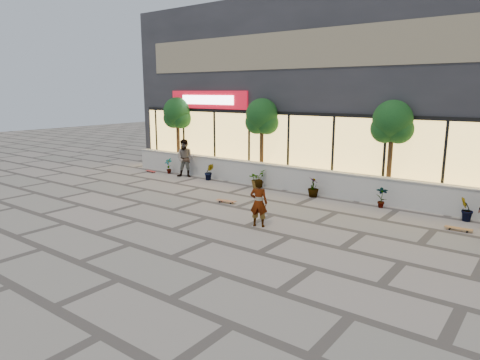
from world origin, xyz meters
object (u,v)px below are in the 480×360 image
Objects in this scene: skater_center at (259,203)px; skateboard_right_near at (459,228)px; tree_midwest at (262,119)px; tree_mideast at (392,124)px; skateboard_center at (226,201)px; skateboard_left at (151,171)px; tree_west at (177,115)px; skater_left at (185,158)px.

skateboard_right_near is (5.20, 3.32, -0.70)m from skater_center.
tree_midwest reaches higher than skater_center.
tree_mideast is (6.00, 0.00, 0.00)m from tree_midwest.
tree_mideast is at bearing 32.37° from skateboard_center.
skateboard_left is (-9.82, 4.20, -0.71)m from skater_center.
tree_mideast is 4.71× the size of skateboard_center.
tree_mideast is at bearing 0.00° from tree_west.
skater_left is 2.53m from skateboard_left.
tree_midwest is 7.30m from skater_center.
skateboard_center reaches higher than skateboard_left.
tree_midwest is at bearing -75.81° from skater_center.
tree_midwest is 4.71× the size of skateboard_center.
tree_mideast is 9.94m from skater_left.
skateboard_left is 0.88× the size of skateboard_right_near.
skateboard_left is at bearing -165.02° from tree_midwest.
tree_midwest reaches higher than skater_left.
skater_center is at bearing -19.20° from skateboard_left.
tree_west reaches higher than skateboard_center.
skater_left is at bearing 172.94° from skateboard_right_near.
skater_center is (-2.18, -5.81, -2.21)m from tree_mideast.
skater_left is (-3.63, -1.40, -2.04)m from tree_midwest.
tree_west is 8.37m from skateboard_center.
skateboard_center is (4.80, -2.75, -0.87)m from skater_left.
tree_midwest is 6.86m from skateboard_left.
skater_left is (-9.63, -1.40, -2.04)m from tree_mideast.
skateboard_right_near is (14.52, -2.48, -2.91)m from tree_west.
skateboard_left is (-6.00, -1.61, -2.92)m from tree_midwest.
skateboard_center is (-2.66, 1.66, -0.69)m from skater_center.
tree_mideast is 4.87m from skateboard_right_near.
tree_midwest is 9.80m from skateboard_right_near.
skateboard_center is (6.67, -4.15, -2.90)m from tree_west.
tree_west is at bearing 180.00° from tree_mideast.
skater_left is at bearing 141.96° from skateboard_center.
tree_mideast is at bearing 0.00° from tree_midwest.
skateboard_center is at bearing -57.49° from skater_left.
skateboard_center is 8.03m from skateboard_right_near.
tree_west is 11.50m from tree_mideast.
tree_midwest is at bearing 0.00° from tree_west.
skateboard_left is (-7.17, 2.54, -0.01)m from skateboard_center.
tree_midwest reaches higher than skateboard_right_near.
skater_center is 8.66m from skater_left.
skater_center is 10.71m from skateboard_left.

